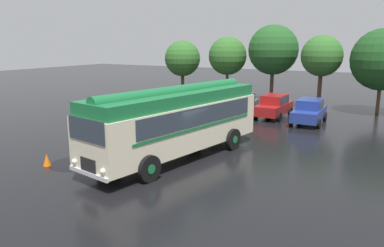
{
  "coord_description": "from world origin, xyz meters",
  "views": [
    {
      "loc": [
        8.9,
        -14.79,
        5.45
      ],
      "look_at": [
        -0.19,
        1.5,
        1.4
      ],
      "focal_mm": 35.0,
      "sensor_mm": 36.0,
      "label": 1
    }
  ],
  "objects": [
    {
      "name": "tree_far_left",
      "position": [
        -10.69,
        18.3,
        3.93
      ],
      "size": [
        3.58,
        3.58,
        5.65
      ],
      "color": "#4C3823",
      "rests_on": "ground"
    },
    {
      "name": "ground_plane",
      "position": [
        0.0,
        0.0,
        0.0
      ],
      "size": [
        120.0,
        120.0,
        0.0
      ],
      "primitive_type": "plane",
      "color": "black"
    },
    {
      "name": "car_far_right",
      "position": [
        3.63,
        11.13,
        0.85
      ],
      "size": [
        2.05,
        4.25,
        1.66
      ],
      "color": "navy",
      "rests_on": "ground"
    },
    {
      "name": "car_near_left",
      "position": [
        -4.42,
        11.24,
        0.85
      ],
      "size": [
        2.1,
        4.27,
        1.66
      ],
      "color": "silver",
      "rests_on": "ground"
    },
    {
      "name": "tree_left_of_centre",
      "position": [
        -5.7,
        18.35,
        4.15
      ],
      "size": [
        3.6,
        3.6,
        6.0
      ],
      "color": "#4C3823",
      "rests_on": "ground"
    },
    {
      "name": "vintage_bus",
      "position": [
        -0.2,
        -0.01,
        1.89
      ],
      "size": [
        4.28,
        10.36,
        3.49
      ],
      "color": "beige",
      "rests_on": "ground"
    },
    {
      "name": "tree_centre",
      "position": [
        -1.48,
        18.72,
        4.77
      ],
      "size": [
        4.48,
        4.48,
        7.04
      ],
      "color": "#4C3823",
      "rests_on": "ground"
    },
    {
      "name": "puddle_patch",
      "position": [
        -3.8,
        -3.09,
        0.0
      ],
      "size": [
        2.32,
        2.32,
        0.01
      ],
      "primitive_type": "cylinder",
      "color": "black",
      "rests_on": "ground"
    },
    {
      "name": "tree_right_of_centre",
      "position": [
        2.99,
        17.34,
        4.38
      ],
      "size": [
        3.34,
        3.34,
        6.06
      ],
      "color": "#4C3823",
      "rests_on": "ground"
    },
    {
      "name": "car_mid_right",
      "position": [
        0.87,
        12.06,
        0.85
      ],
      "size": [
        2.07,
        4.26,
        1.66
      ],
      "color": "maroon",
      "rests_on": "ground"
    },
    {
      "name": "traffic_cone",
      "position": [
        -4.67,
        -3.92,
        0.28
      ],
      "size": [
        0.36,
        0.36,
        0.55
      ],
      "primitive_type": "cone",
      "color": "orange",
      "rests_on": "ground"
    },
    {
      "name": "car_mid_left",
      "position": [
        -1.56,
        11.7,
        0.85
      ],
      "size": [
        2.23,
        4.33,
        1.66
      ],
      "color": "#4C5156",
      "rests_on": "ground"
    }
  ]
}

